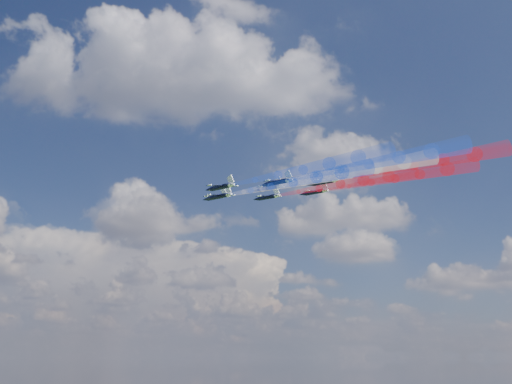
# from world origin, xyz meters

# --- Properties ---
(jet_lead) EXTENTS (16.99, 17.14, 6.26)m
(jet_lead) POSITION_xyz_m (-13.08, 34.65, 140.63)
(jet_lead) COLOR black
(trail_lead) EXTENTS (39.33, 39.52, 8.65)m
(trail_lead) POSITION_xyz_m (8.98, 12.70, 138.45)
(trail_lead) COLOR white
(jet_inner_left) EXTENTS (16.99, 17.14, 6.26)m
(jet_inner_left) POSITION_xyz_m (-10.64, 19.30, 136.65)
(jet_inner_left) COLOR black
(trail_inner_left) EXTENTS (39.33, 39.52, 8.65)m
(trail_inner_left) POSITION_xyz_m (11.42, -2.66, 134.47)
(trail_inner_left) COLOR blue
(jet_inner_right) EXTENTS (16.99, 17.14, 6.26)m
(jet_inner_right) POSITION_xyz_m (4.75, 34.97, 140.74)
(jet_inner_right) COLOR black
(trail_inner_right) EXTENTS (39.33, 39.52, 8.65)m
(trail_inner_right) POSITION_xyz_m (26.82, 13.02, 138.56)
(trail_inner_right) COLOR red
(jet_outer_left) EXTENTS (16.99, 17.14, 6.26)m
(jet_outer_left) POSITION_xyz_m (-9.05, 3.94, 135.02)
(jet_outer_left) COLOR black
(trail_outer_left) EXTENTS (39.33, 39.52, 8.65)m
(trail_outer_left) POSITION_xyz_m (13.01, -18.02, 132.84)
(trail_outer_left) COLOR blue
(jet_center_third) EXTENTS (16.99, 17.14, 6.26)m
(jet_center_third) POSITION_xyz_m (5.12, 18.46, 139.03)
(jet_center_third) COLOR black
(trail_center_third) EXTENTS (39.33, 39.52, 8.65)m
(trail_center_third) POSITION_xyz_m (27.18, -3.50, 136.84)
(trail_center_third) COLOR white
(jet_outer_right) EXTENTS (16.99, 17.14, 6.26)m
(jet_outer_right) POSITION_xyz_m (20.86, 32.81, 141.89)
(jet_outer_right) COLOR black
(trail_outer_right) EXTENTS (39.33, 39.52, 8.65)m
(trail_outer_right) POSITION_xyz_m (42.92, 10.85, 139.70)
(trail_outer_right) COLOR red
(jet_rear_left) EXTENTS (16.99, 17.14, 6.26)m
(jet_rear_left) POSITION_xyz_m (7.21, 2.23, 135.86)
(jet_rear_left) COLOR black
(trail_rear_left) EXTENTS (39.33, 39.52, 8.65)m
(trail_rear_left) POSITION_xyz_m (29.27, -19.73, 133.68)
(trail_rear_left) COLOR blue
(jet_rear_right) EXTENTS (16.99, 17.14, 6.26)m
(jet_rear_right) POSITION_xyz_m (22.10, 15.75, 140.12)
(jet_rear_right) COLOR black
(trail_rear_right) EXTENTS (39.33, 39.52, 8.65)m
(trail_rear_right) POSITION_xyz_m (44.16, -6.21, 137.94)
(trail_rear_right) COLOR red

